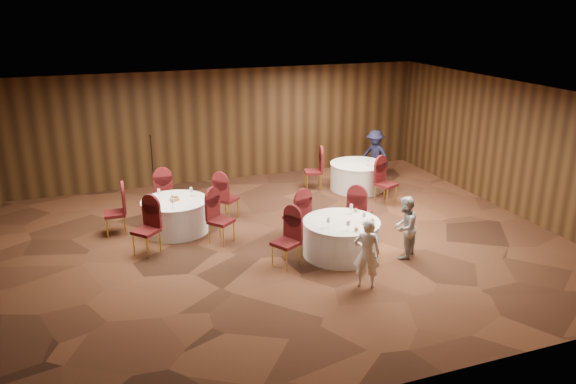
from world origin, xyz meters
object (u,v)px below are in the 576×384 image
object	(u,v)px
table_main	(341,238)
mic_stand	(154,180)
table_left	(176,215)
man_c	(375,155)
woman_b	(405,227)
woman_a	(367,253)
table_right	(357,176)

from	to	relation	value
table_main	mic_stand	world-z (taller)	mic_stand
table_left	man_c	xyz separation A→B (m)	(6.16, 1.99, 0.35)
table_left	man_c	bearing A→B (deg)	17.92
woman_b	table_left	bearing A→B (deg)	-73.96
table_main	woman_a	xyz separation A→B (m)	(-0.15, -1.40, 0.29)
woman_b	table_right	bearing A→B (deg)	-142.70
table_left	woman_b	bearing A→B (deg)	-35.66
table_left	woman_a	size ratio (longest dim) A/B	1.14
table_right	woman_a	distance (m)	5.67
table_main	man_c	bearing A→B (deg)	54.49
table_right	woman_a	bearing A→B (deg)	-115.10
table_right	woman_a	xyz separation A→B (m)	(-2.40, -5.13, 0.29)
table_right	table_left	bearing A→B (deg)	-166.21
table_main	table_right	bearing A→B (deg)	58.85
table_main	table_left	world-z (taller)	same
man_c	woman_b	bearing A→B (deg)	-49.13
woman_a	man_c	xyz separation A→B (m)	(3.31, 5.83, 0.06)
table_main	table_right	xyz separation A→B (m)	(2.25, 3.73, 0.00)
table_left	table_main	bearing A→B (deg)	-39.10
mic_stand	woman_a	distance (m)	6.98
table_main	table_right	world-z (taller)	same
mic_stand	table_left	bearing A→B (deg)	-86.09
woman_a	table_main	bearing A→B (deg)	-67.20
table_left	table_right	size ratio (longest dim) A/B	0.99
mic_stand	woman_b	xyz separation A→B (m)	(4.32, -5.44, 0.14)
table_left	table_right	bearing A→B (deg)	13.79
table_main	man_c	size ratio (longest dim) A/B	1.09
mic_stand	woman_b	size ratio (longest dim) A/B	1.31
mic_stand	man_c	bearing A→B (deg)	-4.18
table_main	table_left	distance (m)	3.87
table_left	woman_a	distance (m)	4.79
mic_stand	man_c	world-z (taller)	mic_stand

